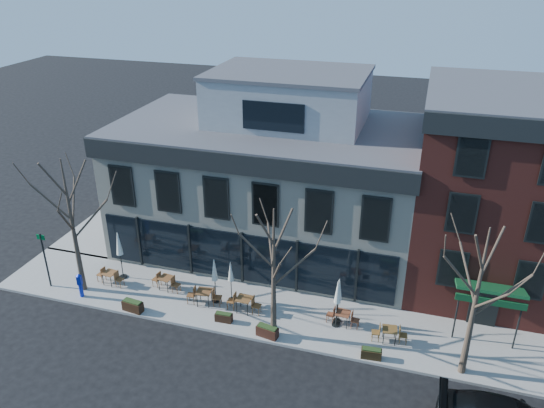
# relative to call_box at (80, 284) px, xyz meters

# --- Properties ---
(ground) EXTENTS (120.00, 120.00, 0.00)m
(ground) POSITION_rel_call_box_xyz_m (8.16, 3.87, -0.93)
(ground) COLOR black
(ground) RESTS_ON ground
(sidewalk_front) EXTENTS (33.50, 4.70, 0.15)m
(sidewalk_front) POSITION_rel_call_box_xyz_m (11.41, 1.72, -0.86)
(sidewalk_front) COLOR gray
(sidewalk_front) RESTS_ON ground
(sidewalk_side) EXTENTS (4.50, 12.00, 0.15)m
(sidewalk_side) POSITION_rel_call_box_xyz_m (-3.09, 9.87, -0.86)
(sidewalk_side) COLOR gray
(sidewalk_side) RESTS_ON ground
(corner_building) EXTENTS (18.39, 10.39, 11.10)m
(corner_building) POSITION_rel_call_box_xyz_m (8.24, 8.93, 3.79)
(corner_building) COLOR beige
(corner_building) RESTS_ON ground
(red_brick_building) EXTENTS (8.20, 11.78, 11.18)m
(red_brick_building) POSITION_rel_call_box_xyz_m (21.16, 8.85, 4.70)
(red_brick_building) COLOR maroon
(red_brick_building) RESTS_ON ground
(tree_corner) EXTENTS (3.93, 3.98, 7.92)m
(tree_corner) POSITION_rel_call_box_xyz_m (-0.32, 0.66, 3.32)
(tree_corner) COLOR #382B21
(tree_corner) RESTS_ON sidewalk_front
(tree_mid) EXTENTS (3.50, 3.55, 7.04)m
(tree_mid) POSITION_rel_call_box_xyz_m (11.18, -0.04, 2.86)
(tree_mid) COLOR #382B21
(tree_mid) RESTS_ON sidewalk_front
(tree_right) EXTENTS (3.72, 3.77, 7.48)m
(tree_right) POSITION_rel_call_box_xyz_m (20.18, -0.04, 3.09)
(tree_right) COLOR #382B21
(tree_right) RESTS_ON sidewalk_front
(sign_pole) EXTENTS (0.50, 0.10, 3.40)m
(sign_pole) POSITION_rel_call_box_xyz_m (-2.34, 0.37, 1.14)
(sign_pole) COLOR black
(sign_pole) RESTS_ON sidewalk_front
(call_box) EXTENTS (0.29, 0.29, 1.48)m
(call_box) POSITION_rel_call_box_xyz_m (0.00, 0.00, 0.00)
(call_box) COLOR #0C20A4
(call_box) RESTS_ON sidewalk_front
(cafe_set_0) EXTENTS (1.81, 0.80, 0.94)m
(cafe_set_0) POSITION_rel_call_box_xyz_m (0.86, 1.56, -0.30)
(cafe_set_0) COLOR brown
(cafe_set_0) RESTS_ON sidewalk_front
(cafe_set_1) EXTENTS (1.85, 0.83, 0.95)m
(cafe_set_1) POSITION_rel_call_box_xyz_m (4.20, 2.01, -0.29)
(cafe_set_1) COLOR brown
(cafe_set_1) RESTS_ON sidewalk_front
(cafe_set_2) EXTENTS (1.99, 0.88, 1.03)m
(cafe_set_2) POSITION_rel_call_box_xyz_m (6.84, 1.32, -0.25)
(cafe_set_2) COLOR brown
(cafe_set_2) RESTS_ON sidewalk_front
(cafe_set_3) EXTENTS (1.91, 0.78, 1.01)m
(cafe_set_3) POSITION_rel_call_box_xyz_m (9.11, 1.35, -0.26)
(cafe_set_3) COLOR brown
(cafe_set_3) RESTS_ON sidewalk_front
(cafe_set_4) EXTENTS (1.77, 0.76, 0.92)m
(cafe_set_4) POSITION_rel_call_box_xyz_m (14.35, 1.73, -0.31)
(cafe_set_4) COLOR brown
(cafe_set_4) RESTS_ON sidewalk_front
(cafe_set_5) EXTENTS (1.81, 0.79, 0.93)m
(cafe_set_5) POSITION_rel_call_box_xyz_m (16.76, 1.10, -0.30)
(cafe_set_5) COLOR brown
(cafe_set_5) RESTS_ON sidewalk_front
(umbrella_0) EXTENTS (0.48, 0.48, 2.98)m
(umbrella_0) POSITION_rel_call_box_xyz_m (1.18, 2.37, 1.32)
(umbrella_0) COLOR black
(umbrella_0) RESTS_ON sidewalk_front
(umbrella_1) EXTENTS (0.43, 0.43, 2.67)m
(umbrella_1) POSITION_rel_call_box_xyz_m (7.34, 1.71, 1.10)
(umbrella_1) COLOR black
(umbrella_1) RESTS_ON sidewalk_front
(umbrella_2) EXTENTS (0.39, 0.39, 2.42)m
(umbrella_2) POSITION_rel_call_box_xyz_m (8.11, 2.10, 0.93)
(umbrella_2) COLOR black
(umbrella_2) RESTS_ON sidewalk_front
(umbrella_3) EXTENTS (0.42, 0.42, 2.61)m
(umbrella_3) POSITION_rel_call_box_xyz_m (14.03, 1.92, 1.06)
(umbrella_3) COLOR black
(umbrella_3) RESTS_ON sidewalk_front
(umbrella_4) EXTENTS (0.43, 0.43, 2.72)m
(umbrella_4) POSITION_rel_call_box_xyz_m (14.03, 1.58, 1.14)
(umbrella_4) COLOR black
(umbrella_4) RESTS_ON sidewalk_front
(planter_0) EXTENTS (1.17, 0.58, 0.63)m
(planter_0) POSITION_rel_call_box_xyz_m (3.41, -0.33, -0.47)
(planter_0) COLOR black
(planter_0) RESTS_ON sidewalk_front
(planter_1) EXTENTS (0.92, 0.40, 0.50)m
(planter_1) POSITION_rel_call_box_xyz_m (8.39, 0.23, -0.53)
(planter_1) COLOR black
(planter_1) RESTS_ON sidewalk_front
(planter_2) EXTENTS (1.16, 0.63, 0.61)m
(planter_2) POSITION_rel_call_box_xyz_m (10.91, -0.26, -0.48)
(planter_2) COLOR black
(planter_2) RESTS_ON sidewalk_front
(planter_3) EXTENTS (0.99, 0.46, 0.54)m
(planter_3) POSITION_rel_call_box_xyz_m (16.07, -0.33, -0.51)
(planter_3) COLOR #2F220F
(planter_3) RESTS_ON sidewalk_front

